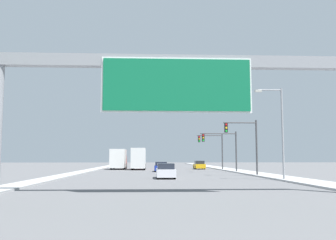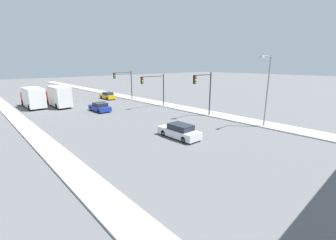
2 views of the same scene
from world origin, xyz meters
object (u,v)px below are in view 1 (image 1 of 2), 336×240
(car_far_left, at_px, (199,165))
(traffic_light_near_intersection, at_px, (246,138))
(car_mid_left, at_px, (161,167))
(traffic_light_far_intersection, at_px, (214,145))
(street_lamp_right, at_px, (279,125))
(traffic_light_mid_block, at_px, (224,144))
(truck_box_secondary, at_px, (119,159))
(truck_box_primary, at_px, (139,159))
(car_near_center, at_px, (166,171))
(sign_gantry, at_px, (177,84))

(car_far_left, xyz_separation_m, traffic_light_near_intersection, (2.08, -24.36, 3.44))
(car_mid_left, relative_size, traffic_light_far_intersection, 0.73)
(car_far_left, distance_m, street_lamp_right, 32.81)
(traffic_light_near_intersection, height_order, traffic_light_mid_block, traffic_light_near_intersection)
(truck_box_secondary, bearing_deg, car_far_left, 1.42)
(car_far_left, relative_size, car_mid_left, 0.98)
(truck_box_primary, height_order, traffic_light_far_intersection, traffic_light_far_intersection)
(traffic_light_near_intersection, bearing_deg, car_near_center, -155.64)
(car_mid_left, xyz_separation_m, truck_box_primary, (-3.50, 8.44, 1.13))
(street_lamp_right, bearing_deg, car_far_left, 95.36)
(car_far_left, distance_m, car_near_center, 29.32)
(truck_box_secondary, distance_m, traffic_light_mid_block, 21.04)
(sign_gantry, relative_size, truck_box_primary, 2.63)
(car_mid_left, relative_size, truck_box_secondary, 0.57)
(car_near_center, bearing_deg, traffic_light_far_intersection, 69.78)
(sign_gantry, height_order, truck_box_secondary, sign_gantry)
(sign_gantry, distance_m, traffic_light_far_intersection, 41.13)
(sign_gantry, relative_size, car_near_center, 4.38)
(sign_gantry, relative_size, truck_box_secondary, 2.68)
(truck_box_secondary, relative_size, traffic_light_far_intersection, 1.29)
(traffic_light_mid_block, bearing_deg, truck_box_secondary, 137.95)
(sign_gantry, relative_size, car_mid_left, 4.72)
(car_far_left, distance_m, traffic_light_far_intersection, 5.79)
(truck_box_primary, bearing_deg, car_far_left, 12.50)
(traffic_light_mid_block, distance_m, street_lamp_right, 18.12)
(sign_gantry, bearing_deg, car_far_left, 81.05)
(truck_box_secondary, relative_size, traffic_light_mid_block, 1.36)
(car_mid_left, xyz_separation_m, street_lamp_right, (10.04, -21.62, 4.23))
(sign_gantry, height_order, car_far_left, sign_gantry)
(car_mid_left, bearing_deg, traffic_light_far_intersection, 35.81)
(car_near_center, relative_size, car_mid_left, 1.08)
(street_lamp_right, bearing_deg, truck_box_primary, 114.24)
(car_near_center, xyz_separation_m, traffic_light_mid_block, (8.54, 14.11, 3.16))
(sign_gantry, relative_size, street_lamp_right, 2.47)
(car_mid_left, bearing_deg, traffic_light_near_intersection, -56.25)
(truck_box_primary, bearing_deg, traffic_light_near_intersection, -60.28)
(traffic_light_near_intersection, relative_size, street_lamp_right, 0.75)
(sign_gantry, xyz_separation_m, car_far_left, (7.00, 44.47, -5.51))
(car_far_left, height_order, traffic_light_mid_block, traffic_light_mid_block)
(truck_box_primary, xyz_separation_m, traffic_light_far_intersection, (12.38, -2.04, 2.20))
(traffic_light_near_intersection, height_order, traffic_light_far_intersection, traffic_light_near_intersection)
(car_near_center, xyz_separation_m, street_lamp_right, (10.04, -3.92, 4.20))
(truck_box_secondary, distance_m, street_lamp_right, 36.43)
(car_far_left, xyz_separation_m, traffic_light_mid_block, (1.54, -14.36, 3.16))
(car_mid_left, distance_m, traffic_light_mid_block, 9.80)
(sign_gantry, xyz_separation_m, traffic_light_far_intersection, (8.88, 40.10, -2.20))
(traffic_light_near_intersection, distance_m, traffic_light_far_intersection, 20.00)
(truck_box_primary, relative_size, street_lamp_right, 0.94)
(traffic_light_mid_block, xyz_separation_m, traffic_light_far_intersection, (0.34, 10.00, 0.15))
(car_near_center, distance_m, truck_box_secondary, 29.01)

